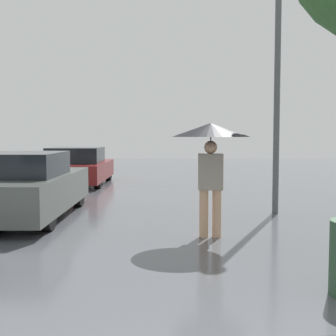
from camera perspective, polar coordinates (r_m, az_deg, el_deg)
name	(u,v)px	position (r m, az deg, el deg)	size (l,w,h in m)	color
pedestrian	(212,142)	(7.23, 5.34, 3.23)	(1.20, 1.20, 1.77)	tan
parked_car_middle	(22,187)	(9.45, -17.38, -2.18)	(1.86, 4.24, 1.26)	#4C514C
parked_car_farthest	(78,167)	(15.31, -10.92, 0.10)	(1.88, 3.99, 1.19)	maroon
street_lamp	(279,58)	(9.75, 13.33, 12.89)	(0.32, 0.32, 4.95)	#515456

